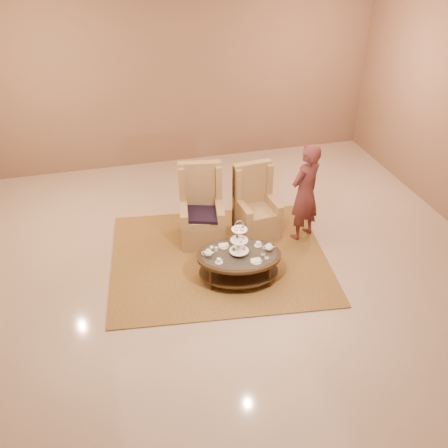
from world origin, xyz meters
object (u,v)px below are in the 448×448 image
object	(u,v)px
armchair_left	(202,215)
person	(305,193)
armchair_right	(255,210)
tea_table	(239,259)

from	to	relation	value
armchair_left	person	distance (m)	1.68
armchair_right	person	size ratio (longest dim) A/B	0.72
armchair_right	person	bearing A→B (deg)	-32.69
armchair_left	armchair_right	bearing A→B (deg)	6.73
tea_table	armchair_right	world-z (taller)	armchair_right
tea_table	person	size ratio (longest dim) A/B	0.82
armchair_right	armchair_left	bearing A→B (deg)	172.34
person	tea_table	bearing A→B (deg)	4.86
tea_table	armchair_right	bearing A→B (deg)	72.30
tea_table	armchair_right	size ratio (longest dim) A/B	1.14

